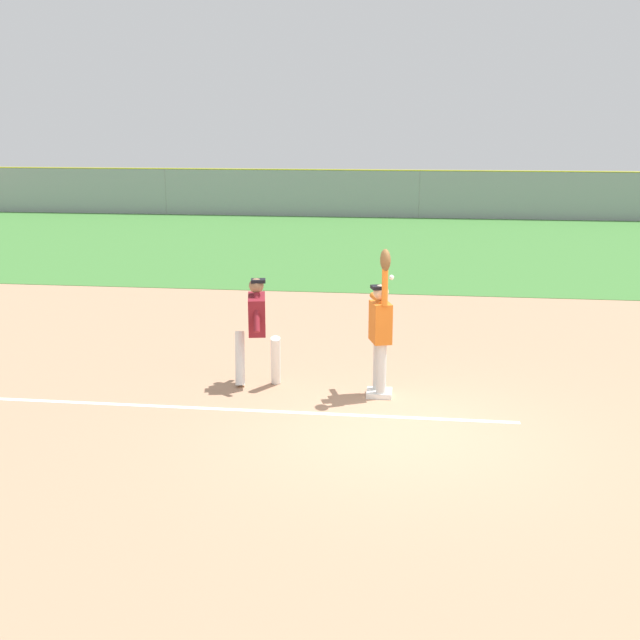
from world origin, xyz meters
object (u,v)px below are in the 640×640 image
(parked_car_tan, at_px, (238,195))
(parked_car_silver, at_px, (352,195))
(first_base, at_px, (379,393))
(fielder, at_px, (381,324))
(parked_car_black, at_px, (602,198))
(runner, at_px, (257,324))
(parked_car_red, at_px, (487,197))
(baseball, at_px, (391,277))

(parked_car_tan, xyz_separation_m, parked_car_silver, (5.53, 0.66, 0.00))
(first_base, xyz_separation_m, fielder, (0.00, -0.02, 1.08))
(parked_car_black, bearing_deg, runner, -117.08)
(parked_car_red, bearing_deg, fielder, -92.29)
(runner, xyz_separation_m, parked_car_tan, (-6.60, 26.84, -0.32))
(runner, bearing_deg, first_base, -18.75)
(runner, bearing_deg, parked_car_tan, 92.40)
(first_base, height_order, parked_car_silver, parked_car_silver)
(parked_car_silver, bearing_deg, parked_car_red, -8.96)
(first_base, xyz_separation_m, parked_car_black, (8.73, 27.33, 0.63))
(baseball, height_order, parked_car_tan, baseball)
(fielder, xyz_separation_m, parked_car_red, (3.49, 27.32, -0.45))
(parked_car_red, distance_m, parked_car_black, 5.23)
(baseball, distance_m, parked_car_tan, 28.41)
(parked_car_tan, distance_m, parked_car_red, 12.02)
(fielder, distance_m, parked_car_tan, 28.42)
(baseball, height_order, parked_car_silver, baseball)
(parked_car_tan, bearing_deg, runner, -81.38)
(baseball, relative_size, parked_car_red, 0.02)
(runner, bearing_deg, parked_car_black, 57.10)
(first_base, distance_m, parked_car_black, 28.69)
(parked_car_red, bearing_deg, runner, -96.34)
(baseball, bearing_deg, parked_car_silver, 96.47)
(baseball, distance_m, parked_car_red, 27.47)
(first_base, bearing_deg, runner, 172.67)
(baseball, bearing_deg, parked_car_tan, 107.79)
(first_base, relative_size, parked_car_red, 0.08)
(runner, height_order, parked_car_red, runner)
(fielder, relative_size, parked_car_red, 0.50)
(parked_car_silver, relative_size, parked_car_red, 1.00)
(fielder, distance_m, parked_car_silver, 27.93)
(parked_car_silver, bearing_deg, parked_car_tan, -178.28)
(parked_car_red, bearing_deg, parked_car_silver, -178.92)
(parked_car_black, bearing_deg, fielder, -113.29)
(runner, relative_size, baseball, 23.24)
(baseball, bearing_deg, fielder, -149.96)
(fielder, relative_size, parked_car_silver, 0.50)
(baseball, xyz_separation_m, parked_car_black, (8.58, 27.27, -1.14))
(parked_car_silver, bearing_deg, baseball, -88.58)
(runner, distance_m, parked_car_tan, 27.64)
(first_base, height_order, parked_car_red, parked_car_red)
(first_base, xyz_separation_m, parked_car_red, (3.49, 27.30, 0.63))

